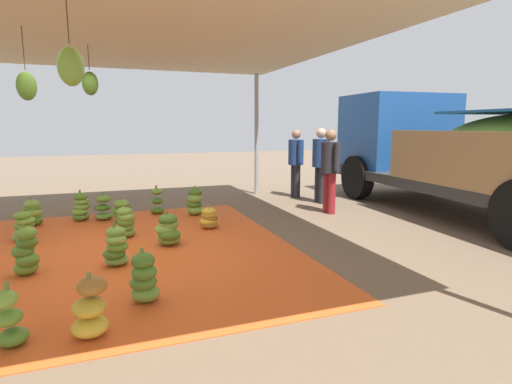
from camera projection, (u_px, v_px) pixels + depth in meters
ground_plane at (322, 231)px, 6.49m from camera, size 40.00×40.00×0.00m
tarp_orange at (127, 251)px, 5.46m from camera, size 5.22×4.41×0.01m
tent_canopy at (106, 27)px, 4.97m from camera, size 8.00×7.00×2.97m
banana_bunch_0 at (209, 218)px, 6.64m from camera, size 0.37×0.39×0.40m
banana_bunch_1 at (122, 212)px, 7.02m from camera, size 0.40×0.43×0.46m
banana_bunch_2 at (33, 213)px, 6.83m from camera, size 0.43×0.43×0.49m
banana_bunch_3 at (195, 202)px, 7.64m from camera, size 0.40×0.38×0.55m
banana_bunch_4 at (24, 227)px, 5.91m from camera, size 0.40×0.42×0.50m
banana_bunch_5 at (157, 202)px, 7.74m from camera, size 0.33×0.33×0.55m
banana_bunch_6 at (103, 209)px, 7.24m from camera, size 0.38×0.38×0.50m
banana_bunch_7 at (116, 248)px, 4.85m from camera, size 0.35×0.36×0.53m
banana_bunch_8 at (168, 230)px, 5.69m from camera, size 0.48×0.48×0.49m
banana_bunch_9 at (144, 279)px, 3.84m from camera, size 0.37×0.37×0.54m
banana_bunch_10 at (126, 223)px, 6.10m from camera, size 0.38×0.37×0.51m
banana_bunch_11 at (9, 320)px, 3.06m from camera, size 0.30×0.30×0.51m
banana_bunch_12 at (90, 309)px, 3.23m from camera, size 0.33×0.33×0.52m
banana_bunch_13 at (26, 253)px, 4.54m from camera, size 0.33×0.34×0.60m
banana_bunch_14 at (81, 208)px, 7.19m from camera, size 0.39×0.39×0.55m
cargo_truck_main at (463, 150)px, 7.77m from camera, size 6.41×2.83×2.40m
worker_0 at (296, 158)px, 9.50m from camera, size 0.58×0.36×1.59m
worker_1 at (330, 165)px, 7.73m from camera, size 0.59×0.36×1.61m
worker_2 at (321, 160)px, 8.78m from camera, size 0.60×0.37×1.64m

